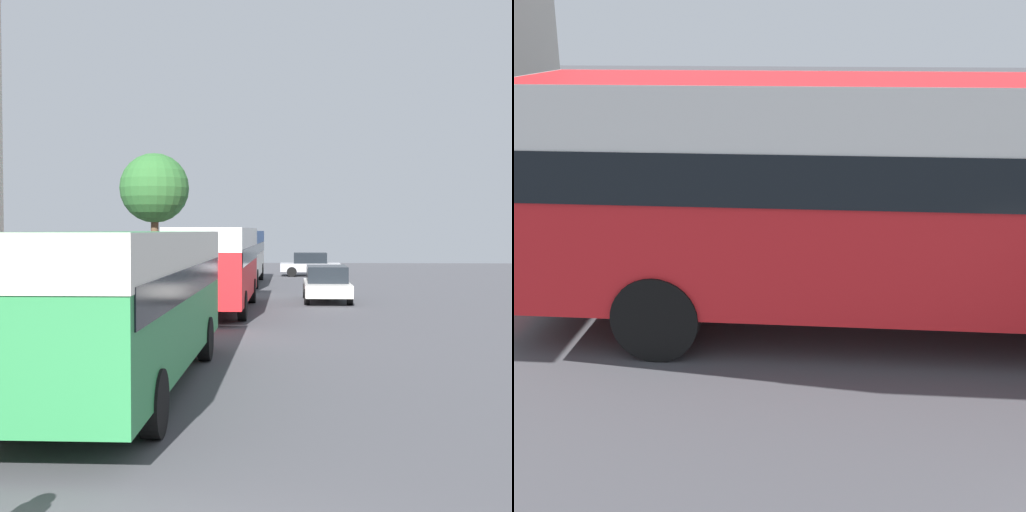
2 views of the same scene
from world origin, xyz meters
TOP-DOWN VIEW (x-y plane):
  - bus_following at (-1.57, 21.00)m, footprint 2.57×9.38m

SIDE VIEW (x-z plane):
  - bus_following at x=-1.57m, z-range 0.46..3.53m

